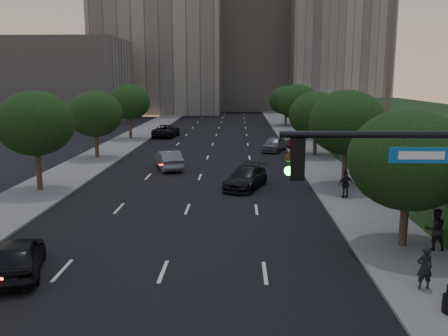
{
  "coord_description": "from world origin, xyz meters",
  "views": [
    {
      "loc": [
        2.94,
        -12.42,
        7.53
      ],
      "look_at": [
        2.31,
        8.06,
        3.6
      ],
      "focal_mm": 38.0,
      "sensor_mm": 36.0,
      "label": 1
    }
  ],
  "objects_px": {
    "sedan_near_left": "(18,256)",
    "sedan_mid_left": "(169,160)",
    "pedestrian_b": "(435,229)",
    "sedan_near_right": "(246,178)",
    "sedan_far_left": "(166,131)",
    "pedestrian_a": "(425,268)",
    "pedestrian_c": "(346,184)",
    "sedan_far_right": "(274,144)"
  },
  "relations": [
    {
      "from": "sedan_near_left",
      "to": "sedan_mid_left",
      "type": "bearing_deg",
      "value": -114.51
    },
    {
      "from": "sedan_mid_left",
      "to": "pedestrian_b",
      "type": "bearing_deg",
      "value": 108.87
    },
    {
      "from": "sedan_near_left",
      "to": "sedan_near_right",
      "type": "xyz_separation_m",
      "value": [
        9.01,
        14.9,
        -0.02
      ]
    },
    {
      "from": "sedan_far_left",
      "to": "pedestrian_a",
      "type": "xyz_separation_m",
      "value": [
        15.86,
        -44.26,
        0.13
      ]
    },
    {
      "from": "pedestrian_a",
      "to": "pedestrian_b",
      "type": "height_order",
      "value": "pedestrian_b"
    },
    {
      "from": "sedan_mid_left",
      "to": "pedestrian_a",
      "type": "xyz_separation_m",
      "value": [
        12.4,
        -22.69,
        0.13
      ]
    },
    {
      "from": "sedan_near_right",
      "to": "pedestrian_b",
      "type": "height_order",
      "value": "pedestrian_b"
    },
    {
      "from": "pedestrian_a",
      "to": "sedan_near_left",
      "type": "bearing_deg",
      "value": -5.89
    },
    {
      "from": "sedan_near_left",
      "to": "pedestrian_a",
      "type": "height_order",
      "value": "pedestrian_a"
    },
    {
      "from": "pedestrian_b",
      "to": "pedestrian_c",
      "type": "distance_m",
      "value": 9.2
    },
    {
      "from": "sedan_near_left",
      "to": "sedan_near_right",
      "type": "height_order",
      "value": "sedan_near_left"
    },
    {
      "from": "sedan_near_left",
      "to": "sedan_far_left",
      "type": "height_order",
      "value": "sedan_far_left"
    },
    {
      "from": "sedan_near_left",
      "to": "sedan_near_right",
      "type": "distance_m",
      "value": 17.41
    },
    {
      "from": "sedan_near_left",
      "to": "pedestrian_c",
      "type": "height_order",
      "value": "pedestrian_c"
    },
    {
      "from": "sedan_near_left",
      "to": "pedestrian_c",
      "type": "xyz_separation_m",
      "value": [
        15.15,
        11.84,
        0.26
      ]
    },
    {
      "from": "pedestrian_b",
      "to": "sedan_far_left",
      "type": "bearing_deg",
      "value": -67.52
    },
    {
      "from": "sedan_far_left",
      "to": "pedestrian_c",
      "type": "distance_m",
      "value": 35.15
    },
    {
      "from": "sedan_near_left",
      "to": "sedan_far_left",
      "type": "xyz_separation_m",
      "value": [
        -0.78,
        43.17,
        0.05
      ]
    },
    {
      "from": "pedestrian_b",
      "to": "pedestrian_c",
      "type": "xyz_separation_m",
      "value": [
        -1.86,
        9.01,
        -0.07
      ]
    },
    {
      "from": "sedan_far_right",
      "to": "pedestrian_c",
      "type": "distance_m",
      "value": 20.02
    },
    {
      "from": "sedan_near_left",
      "to": "pedestrian_c",
      "type": "distance_m",
      "value": 19.23
    },
    {
      "from": "sedan_near_right",
      "to": "pedestrian_c",
      "type": "xyz_separation_m",
      "value": [
        6.15,
        -3.06,
        0.28
      ]
    },
    {
      "from": "sedan_far_right",
      "to": "pedestrian_c",
      "type": "height_order",
      "value": "pedestrian_c"
    },
    {
      "from": "sedan_far_right",
      "to": "sedan_near_left",
      "type": "bearing_deg",
      "value": -93.4
    },
    {
      "from": "sedan_near_left",
      "to": "pedestrian_a",
      "type": "relative_size",
      "value": 2.82
    },
    {
      "from": "pedestrian_c",
      "to": "sedan_far_right",
      "type": "bearing_deg",
      "value": -97.44
    },
    {
      "from": "sedan_far_left",
      "to": "pedestrian_a",
      "type": "bearing_deg",
      "value": 114.96
    },
    {
      "from": "sedan_near_right",
      "to": "sedan_far_right",
      "type": "relative_size",
      "value": 1.09
    },
    {
      "from": "sedan_far_left",
      "to": "sedan_far_right",
      "type": "distance_m",
      "value": 17.33
    },
    {
      "from": "sedan_far_right",
      "to": "pedestrian_b",
      "type": "bearing_deg",
      "value": -62.8
    },
    {
      "from": "sedan_near_right",
      "to": "pedestrian_a",
      "type": "bearing_deg",
      "value": -49.91
    },
    {
      "from": "pedestrian_b",
      "to": "pedestrian_c",
      "type": "bearing_deg",
      "value": -79.67
    },
    {
      "from": "sedan_near_left",
      "to": "sedan_far_right",
      "type": "distance_m",
      "value": 33.88
    },
    {
      "from": "sedan_near_left",
      "to": "pedestrian_a",
      "type": "xyz_separation_m",
      "value": [
        15.08,
        -1.09,
        0.18
      ]
    },
    {
      "from": "pedestrian_c",
      "to": "pedestrian_a",
      "type": "bearing_deg",
      "value": 73.6
    },
    {
      "from": "sedan_near_right",
      "to": "sedan_near_left",
      "type": "bearing_deg",
      "value": -101.87
    },
    {
      "from": "sedan_near_right",
      "to": "pedestrian_b",
      "type": "xyz_separation_m",
      "value": [
        8.0,
        -12.07,
        0.34
      ]
    },
    {
      "from": "pedestrian_a",
      "to": "pedestrian_c",
      "type": "bearing_deg",
      "value": -92.09
    },
    {
      "from": "sedan_near_left",
      "to": "pedestrian_c",
      "type": "relative_size",
      "value": 2.56
    },
    {
      "from": "sedan_near_right",
      "to": "sedan_far_right",
      "type": "xyz_separation_m",
      "value": [
        3.14,
        16.73,
        0.06
      ]
    },
    {
      "from": "sedan_far_left",
      "to": "sedan_near_right",
      "type": "relative_size",
      "value": 1.14
    },
    {
      "from": "sedan_near_right",
      "to": "pedestrian_a",
      "type": "xyz_separation_m",
      "value": [
        6.07,
        -15.98,
        0.2
      ]
    }
  ]
}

